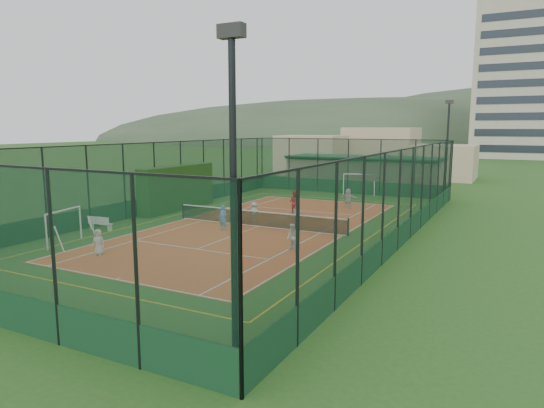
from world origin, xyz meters
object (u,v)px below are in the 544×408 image
(child_near_right, at_px, (292,237))
(clubhouse, at_px, (364,172))
(futsal_goal_far, at_px, (359,184))
(child_near_mid, at_px, (223,218))
(child_far_back, at_px, (348,198))
(white_bench, at_px, (101,223))
(floodlight_ne, at_px, (447,151))
(futsal_goal_near, at_px, (64,227))
(child_far_left, at_px, (254,212))
(apartment_tower, at_px, (517,80))
(child_near_left, at_px, (98,242))
(floodlight_se, at_px, (234,216))
(coach, at_px, (295,202))
(child_far_right, at_px, (297,215))

(child_near_right, bearing_deg, clubhouse, 130.72)
(futsal_goal_far, bearing_deg, child_near_mid, -114.90)
(child_far_back, bearing_deg, white_bench, 40.46)
(floodlight_ne, distance_m, child_near_right, 21.68)
(futsal_goal_near, height_order, futsal_goal_far, futsal_goal_far)
(child_far_left, bearing_deg, child_near_mid, 59.73)
(white_bench, xyz_separation_m, child_near_mid, (6.50, 3.32, 0.34))
(futsal_goal_near, xyz_separation_m, child_near_right, (11.17, 4.29, -0.22))
(apartment_tower, height_order, child_near_left, apartment_tower)
(child_near_mid, bearing_deg, child_far_left, 90.09)
(floodlight_se, bearing_deg, coach, 111.35)
(clubhouse, xyz_separation_m, child_near_right, (4.37, -26.38, -0.90))
(white_bench, height_order, child_near_mid, child_near_mid)
(child_near_right, bearing_deg, child_far_right, 143.59)
(child_near_left, relative_size, coach, 0.75)
(white_bench, height_order, futsal_goal_far, futsal_goal_far)
(floodlight_ne, height_order, coach, floodlight_ne)
(floodlight_se, distance_m, white_bench, 20.26)
(futsal_goal_near, bearing_deg, child_near_right, -82.06)
(futsal_goal_near, relative_size, child_near_mid, 1.83)
(futsal_goal_far, height_order, child_near_right, futsal_goal_far)
(child_near_left, bearing_deg, floodlight_se, -49.36)
(white_bench, distance_m, child_far_back, 17.78)
(futsal_goal_far, distance_m, coach, 12.08)
(apartment_tower, relative_size, white_bench, 19.42)
(floodlight_ne, height_order, child_far_back, floodlight_ne)
(child_near_mid, distance_m, coach, 7.05)
(futsal_goal_near, bearing_deg, floodlight_ne, -44.43)
(clubhouse, bearing_deg, child_far_right, -84.28)
(apartment_tower, height_order, child_near_right, apartment_tower)
(child_far_right, relative_size, coach, 0.79)
(futsal_goal_near, relative_size, child_near_left, 2.20)
(futsal_goal_far, relative_size, child_far_back, 1.87)
(clubhouse, bearing_deg, white_bench, -105.95)
(floodlight_ne, xyz_separation_m, clubhouse, (-8.60, 5.40, -2.55))
(white_bench, relative_size, child_far_back, 1.02)
(child_near_mid, relative_size, child_far_right, 1.14)
(child_far_right, bearing_deg, child_far_back, -80.34)
(white_bench, relative_size, child_near_left, 1.22)
(child_near_right, bearing_deg, futsal_goal_far, 130.08)
(floodlight_ne, bearing_deg, coach, -125.75)
(floodlight_ne, distance_m, futsal_goal_near, 29.77)
(child_far_right, xyz_separation_m, child_far_back, (0.67, 7.81, 0.09))
(child_far_left, relative_size, child_far_right, 0.96)
(child_far_left, distance_m, coach, 3.90)
(white_bench, height_order, child_far_left, child_far_left)
(floodlight_se, distance_m, apartment_tower, 99.26)
(futsal_goal_far, height_order, child_far_back, futsal_goal_far)
(futsal_goal_near, xyz_separation_m, child_near_left, (3.30, -0.80, -0.26))
(child_near_mid, height_order, child_far_back, child_near_mid)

